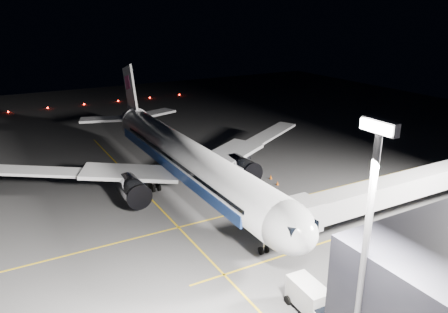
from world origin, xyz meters
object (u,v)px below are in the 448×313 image
service_truck (311,299)px  safety_cone_b (195,173)px  safety_cone_c (271,177)px  floodlight_mast_south (365,250)px  jet_bridge (389,191)px  airliner (184,157)px  baggage_tug (243,156)px  safety_cone_a (277,183)px

service_truck → safety_cone_b: bearing=173.5°
safety_cone_c → floodlight_mast_south: bearing=-27.7°
jet_bridge → safety_cone_b: jet_bridge is taller
safety_cone_b → jet_bridge: bearing=26.7°
jet_bridge → safety_cone_b: size_ratio=54.59×
airliner → service_truck: bearing=-3.6°
jet_bridge → safety_cone_c: 20.90m
baggage_tug → safety_cone_a: 13.06m
jet_bridge → service_truck: 22.30m
service_truck → baggage_tug: (-39.57, 17.05, -0.77)m
safety_cone_b → safety_cone_c: safety_cone_c is taller
safety_cone_a → safety_cone_c: 2.70m
airliner → safety_cone_a: airliner is taller
jet_bridge → safety_cone_b: bearing=-153.3°
airliner → floodlight_mast_south: size_ratio=2.97×
jet_bridge → baggage_tug: 30.77m
jet_bridge → baggage_tug: jet_bridge is taller
airliner → service_truck: size_ratio=10.89×
baggage_tug → safety_cone_c: (10.32, -1.03, -0.41)m
jet_bridge → service_truck: (9.19, -20.08, -3.07)m
floodlight_mast_south → airliner: bearing=171.7°
floodlight_mast_south → safety_cone_a: bearing=151.2°
baggage_tug → airliner: bearing=-86.1°
safety_cone_a → floodlight_mast_south: bearing=-28.8°
service_truck → safety_cone_a: size_ratio=9.06×
airliner → safety_cone_b: bearing=140.6°
jet_bridge → safety_cone_a: bearing=-165.2°
safety_cone_a → safety_cone_b: safety_cone_b is taller
service_truck → safety_cone_b: 37.64m
safety_cone_a → safety_cone_b: size_ratio=0.99×
service_truck → safety_cone_c: bearing=154.0°
service_truck → safety_cone_b: size_ratio=8.96×
safety_cone_a → safety_cone_b: (-10.52, -9.44, 0.00)m
safety_cone_c → safety_cone_b: bearing=-128.3°
floodlight_mast_south → baggage_tug: size_ratio=7.64×
airliner → service_truck: (32.26, -2.02, -3.65)m
floodlight_mast_south → baggage_tug: floodlight_mast_south is taller
jet_bridge → floodlight_mast_south: size_ratio=1.66×
airliner → safety_cone_c: (3.02, 14.00, -4.83)m
floodlight_mast_south → service_truck: bearing=155.6°
baggage_tug → safety_cone_c: size_ratio=4.06×
baggage_tug → safety_cone_b: (2.44, -11.03, -0.43)m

